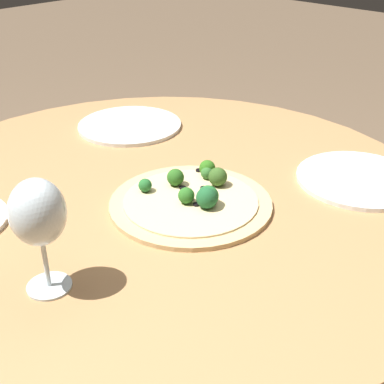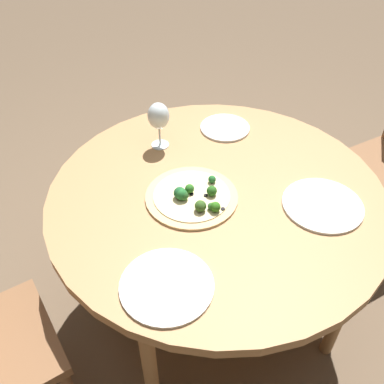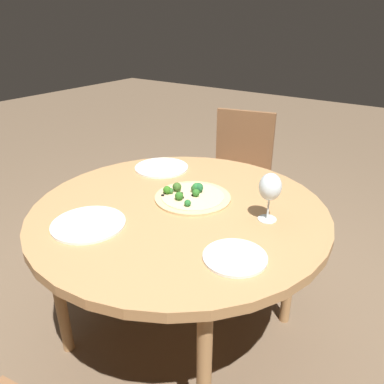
% 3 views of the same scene
% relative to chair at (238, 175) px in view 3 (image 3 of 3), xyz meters
% --- Properties ---
extents(ground_plane, '(12.00, 12.00, 0.00)m').
position_rel_chair_xyz_m(ground_plane, '(-0.21, 0.92, -0.48)').
color(ground_plane, brown).
extents(dining_table, '(1.23, 1.23, 0.71)m').
position_rel_chair_xyz_m(dining_table, '(-0.21, 0.92, 0.17)').
color(dining_table, '#A87A4C').
rests_on(dining_table, ground_plane).
extents(chair, '(0.48, 0.48, 0.88)m').
position_rel_chair_xyz_m(chair, '(0.00, 0.00, 0.00)').
color(chair, brown).
rests_on(chair, ground_plane).
extents(pizza, '(0.33, 0.33, 0.06)m').
position_rel_chair_xyz_m(pizza, '(-0.20, 0.82, 0.24)').
color(pizza, tan).
rests_on(pizza, dining_table).
extents(wine_glass, '(0.09, 0.09, 0.19)m').
position_rel_chair_xyz_m(wine_glass, '(-0.56, 0.81, 0.36)').
color(wine_glass, silver).
rests_on(wine_glass, dining_table).
extents(plate_near, '(0.28, 0.28, 0.01)m').
position_rel_chair_xyz_m(plate_near, '(-0.02, 1.24, 0.23)').
color(plate_near, silver).
rests_on(plate_near, dining_table).
extents(plate_far, '(0.21, 0.21, 0.01)m').
position_rel_chair_xyz_m(plate_far, '(-0.58, 1.11, 0.23)').
color(plate_far, silver).
rests_on(plate_far, dining_table).
extents(plate_side, '(0.28, 0.28, 0.01)m').
position_rel_chair_xyz_m(plate_side, '(0.12, 0.63, 0.23)').
color(plate_side, silver).
rests_on(plate_side, dining_table).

